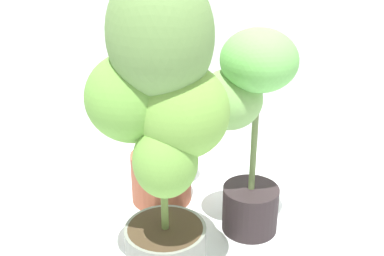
% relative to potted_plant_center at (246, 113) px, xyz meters
% --- Properties ---
extents(ground_plane, '(8.00, 8.00, 0.00)m').
position_rel_potted_plant_center_xyz_m(ground_plane, '(0.03, -0.13, -0.49)').
color(ground_plane, silver).
rests_on(ground_plane, ground).
extents(potted_plant_center, '(0.43, 0.37, 0.80)m').
position_rel_potted_plant_center_xyz_m(potted_plant_center, '(0.00, 0.00, 0.00)').
color(potted_plant_center, black).
rests_on(potted_plant_center, ground).
extents(potted_plant_front_left, '(0.51, 0.43, 1.02)m').
position_rel_potted_plant_center_xyz_m(potted_plant_front_left, '(-0.29, -0.26, 0.12)').
color(potted_plant_front_left, gray).
rests_on(potted_plant_front_left, ground).
extents(potted_plant_back_left, '(0.36, 0.30, 1.03)m').
position_rel_potted_plant_center_xyz_m(potted_plant_back_left, '(-0.34, 0.22, 0.09)').
color(potted_plant_back_left, '#994F36').
rests_on(potted_plant_back_left, ground).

